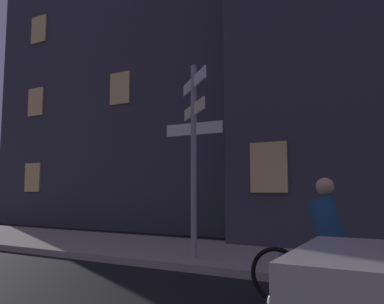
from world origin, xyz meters
TOP-DOWN VIEW (x-y plane):
  - sidewalk_kerb at (0.00, 6.65)m, footprint 40.00×3.28m
  - signpost at (1.22, 5.65)m, footprint 1.27×1.08m
  - cyclist at (3.96, 3.88)m, footprint 1.82×0.36m
  - building_left_block at (-4.14, 13.20)m, footprint 13.77×6.75m

SIDE VIEW (x-z plane):
  - sidewalk_kerb at x=0.00m, z-range 0.00..0.14m
  - cyclist at x=3.96m, z-range -0.06..1.55m
  - signpost at x=1.22m, z-range 0.52..4.39m
  - building_left_block at x=-4.14m, z-range 0.00..12.71m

